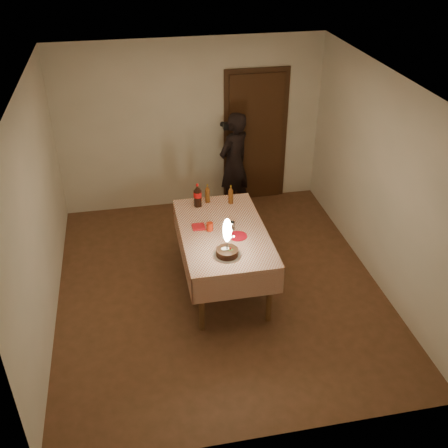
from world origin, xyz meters
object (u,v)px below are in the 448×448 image
(dining_table, at_px, (223,238))
(cola_bottle, at_px, (198,196))
(birthday_cake, at_px, (227,245))
(red_plate, at_px, (238,236))
(photographer, at_px, (234,164))
(clear_cup, at_px, (232,225))
(red_cup, at_px, (210,227))
(amber_bottle_left, at_px, (207,194))
(amber_bottle_right, at_px, (231,195))

(dining_table, relative_size, cola_bottle, 5.42)
(birthday_cake, xyz_separation_m, red_plate, (0.20, 0.35, -0.13))
(birthday_cake, distance_m, photographer, 2.43)
(red_plate, xyz_separation_m, clear_cup, (-0.03, 0.18, 0.04))
(red_plate, relative_size, red_cup, 2.20)
(cola_bottle, distance_m, amber_bottle_left, 0.17)
(dining_table, bearing_deg, amber_bottle_left, 95.24)
(clear_cup, distance_m, amber_bottle_right, 0.63)
(birthday_cake, height_order, photographer, photographer)
(cola_bottle, bearing_deg, amber_bottle_right, -0.47)
(red_cup, height_order, photographer, photographer)
(dining_table, height_order, photographer, photographer)
(photographer, bearing_deg, birthday_cake, -103.84)
(amber_bottle_left, relative_size, photographer, 0.16)
(clear_cup, distance_m, amber_bottle_left, 0.73)
(clear_cup, bearing_deg, amber_bottle_left, 104.35)
(birthday_cake, distance_m, clear_cup, 0.57)
(amber_bottle_right, height_order, photographer, photographer)
(amber_bottle_right, bearing_deg, dining_table, -109.36)
(amber_bottle_right, bearing_deg, birthday_cake, -103.70)
(birthday_cake, bearing_deg, red_plate, 60.49)
(dining_table, height_order, red_plate, red_plate)
(red_cup, height_order, cola_bottle, cola_bottle)
(cola_bottle, xyz_separation_m, photographer, (0.73, 1.20, -0.17))
(dining_table, height_order, cola_bottle, cola_bottle)
(red_cup, relative_size, cola_bottle, 0.31)
(dining_table, xyz_separation_m, photographer, (0.52, 1.84, 0.09))
(red_plate, relative_size, amber_bottle_left, 0.86)
(cola_bottle, xyz_separation_m, amber_bottle_right, (0.43, -0.00, -0.03))
(dining_table, xyz_separation_m, clear_cup, (0.11, 0.02, 0.15))
(amber_bottle_left, bearing_deg, amber_bottle_right, -16.74)
(red_plate, distance_m, red_cup, 0.36)
(dining_table, height_order, red_cup, red_cup)
(amber_bottle_left, bearing_deg, red_cup, -97.33)
(amber_bottle_right, bearing_deg, photographer, 76.03)
(amber_bottle_right, bearing_deg, red_plate, -95.75)
(red_cup, bearing_deg, photographer, 69.37)
(red_plate, bearing_deg, cola_bottle, 113.73)
(photographer, bearing_deg, clear_cup, -102.71)
(clear_cup, height_order, amber_bottle_left, amber_bottle_left)
(clear_cup, bearing_deg, amber_bottle_right, 79.78)
(red_plate, relative_size, photographer, 0.14)
(dining_table, distance_m, red_cup, 0.23)
(birthday_cake, distance_m, amber_bottle_left, 1.24)
(photographer, bearing_deg, red_cup, -110.63)
(dining_table, distance_m, cola_bottle, 0.73)
(dining_table, relative_size, red_plate, 7.82)
(red_cup, height_order, amber_bottle_right, amber_bottle_right)
(red_plate, xyz_separation_m, red_cup, (-0.30, 0.20, 0.05))
(dining_table, bearing_deg, cola_bottle, 107.93)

